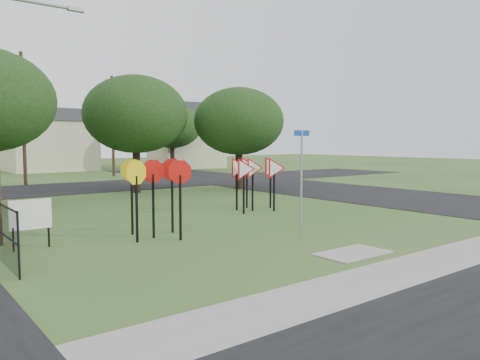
% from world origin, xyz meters
% --- Properties ---
extents(ground, '(140.00, 140.00, 0.00)m').
position_xyz_m(ground, '(0.00, 0.00, 0.00)').
color(ground, '#325620').
extents(sidewalk, '(30.00, 1.60, 0.02)m').
position_xyz_m(sidewalk, '(0.00, -4.20, 0.01)').
color(sidewalk, gray).
rests_on(sidewalk, ground).
extents(planting_strip, '(30.00, 0.80, 0.02)m').
position_xyz_m(planting_strip, '(0.00, -5.40, 0.01)').
color(planting_strip, '#325620').
rests_on(planting_strip, ground).
extents(street_right, '(8.00, 50.00, 0.02)m').
position_xyz_m(street_right, '(12.00, 10.00, 0.01)').
color(street_right, black).
rests_on(street_right, ground).
extents(street_far, '(60.00, 8.00, 0.02)m').
position_xyz_m(street_far, '(0.00, 20.00, 0.01)').
color(street_far, black).
rests_on(street_far, ground).
extents(curb_pad, '(2.00, 1.20, 0.02)m').
position_xyz_m(curb_pad, '(0.00, -2.40, 0.01)').
color(curb_pad, gray).
rests_on(curb_pad, ground).
extents(street_name_sign, '(0.69, 0.07, 3.33)m').
position_xyz_m(street_name_sign, '(0.54, 0.10, 1.89)').
color(street_name_sign, '#93979B').
rests_on(street_name_sign, ground).
extents(stop_sign_cluster, '(2.27, 2.07, 2.45)m').
position_xyz_m(stop_sign_cluster, '(-3.18, 2.74, 1.82)').
color(stop_sign_cluster, black).
rests_on(stop_sign_cluster, ground).
extents(yield_sign_cluster, '(3.00, 1.95, 2.37)m').
position_xyz_m(yield_sign_cluster, '(2.91, 5.30, 1.74)').
color(yield_sign_cluster, black).
rests_on(yield_sign_cluster, ground).
extents(info_board, '(1.11, 0.05, 1.39)m').
position_xyz_m(info_board, '(-6.65, 3.41, 0.93)').
color(info_board, black).
rests_on(info_board, ground).
extents(far_pole_a, '(1.40, 0.24, 9.00)m').
position_xyz_m(far_pole_a, '(-2.00, 24.00, 4.60)').
color(far_pole_a, '#432F1F').
rests_on(far_pole_a, ground).
extents(far_pole_b, '(1.40, 0.24, 8.50)m').
position_xyz_m(far_pole_b, '(6.00, 28.00, 4.35)').
color(far_pole_b, '#432F1F').
rests_on(far_pole_b, ground).
extents(house_mid, '(8.40, 8.40, 6.20)m').
position_xyz_m(house_mid, '(4.00, 40.00, 3.15)').
color(house_mid, beige).
rests_on(house_mid, ground).
extents(house_right, '(8.30, 8.30, 7.20)m').
position_xyz_m(house_right, '(18.00, 36.00, 3.65)').
color(house_right, beige).
rests_on(house_right, ground).
extents(tree_near_mid, '(6.00, 6.00, 6.80)m').
position_xyz_m(tree_near_mid, '(2.00, 15.00, 4.54)').
color(tree_near_mid, black).
rests_on(tree_near_mid, ground).
extents(tree_near_right, '(5.60, 5.60, 6.33)m').
position_xyz_m(tree_near_right, '(8.00, 13.00, 4.22)').
color(tree_near_right, black).
rests_on(tree_near_right, ground).
extents(tree_far_right, '(6.00, 6.00, 6.80)m').
position_xyz_m(tree_far_right, '(14.00, 32.00, 4.54)').
color(tree_far_right, black).
rests_on(tree_far_right, ground).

